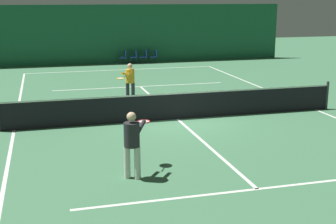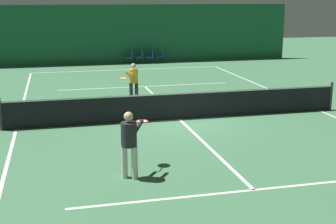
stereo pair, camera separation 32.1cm
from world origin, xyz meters
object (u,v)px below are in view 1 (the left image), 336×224
Objects in this scene: player_near at (132,140)px; courtside_chair_0 at (123,57)px; courtside_chair_2 at (144,56)px; courtside_chair_1 at (134,56)px; courtside_chair_3 at (154,56)px; tennis_net at (178,105)px; player_far at (130,79)px.

player_near reaches higher than courtside_chair_0.
courtside_chair_0 is 1.00× the size of courtside_chair_2.
courtside_chair_1 is 1.34m from courtside_chair_3.
courtside_chair_2 is at bearing 90.00° from courtside_chair_0.
courtside_chair_1 is at bearing -90.00° from courtside_chair_3.
courtside_chair_1 is (1.22, 14.28, -0.03)m from tennis_net.
tennis_net is 14.41m from courtside_chair_2.
player_far is (1.49, 8.34, -0.04)m from player_near.
courtside_chair_0 is 0.67m from courtside_chair_1.
courtside_chair_0 is (1.62, 10.95, -0.42)m from player_far.
player_near is 19.79m from courtside_chair_2.
courtside_chair_3 is at bearing 90.00° from courtside_chair_0.
player_far is at bearing -15.13° from courtside_chair_2.
tennis_net reaches higher than courtside_chair_1.
courtside_chair_2 is 1.00× the size of courtside_chair_3.
courtside_chair_3 is at bearing 90.00° from courtside_chair_2.
courtside_chair_0 is 1.34m from courtside_chair_2.
tennis_net reaches higher than courtside_chair_2.
courtside_chair_1 is at bearing 85.11° from tennis_net.
courtside_chair_0 and courtside_chair_3 have the same top height.
player_far is 11.54m from courtside_chair_3.
player_far reaches higher than courtside_chair_1.
courtside_chair_1 is 1.00× the size of courtside_chair_3.
player_near is 19.65m from courtside_chair_1.
tennis_net is at bearing 50.81° from player_far.
courtside_chair_3 is at bearing 79.85° from tennis_net.
player_far is at bearing -11.83° from courtside_chair_1.
tennis_net is 14.34m from courtside_chair_1.
courtside_chair_1 is at bearing -90.00° from courtside_chair_2.
courtside_chair_2 is (1.34, 0.00, 0.00)m from courtside_chair_0.
player_far reaches higher than courtside_chair_0.
courtside_chair_0 is 1.00× the size of courtside_chair_1.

